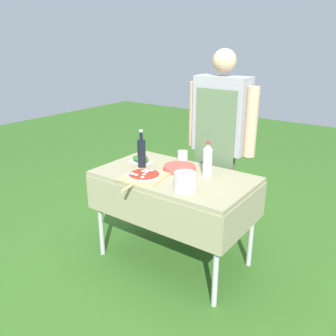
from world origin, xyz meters
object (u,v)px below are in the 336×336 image
(prep_table, at_px, (174,185))
(plate_stack, at_px, (179,168))
(pizza_on_peel, at_px, (144,176))
(herb_container, at_px, (141,159))
(sauce_jar, at_px, (183,157))
(mixing_tub, at_px, (185,182))
(oil_bottle, at_px, (142,153))
(water_bottle, at_px, (208,160))
(person_cook, at_px, (221,134))

(prep_table, distance_m, plate_stack, 0.15)
(pizza_on_peel, distance_m, herb_container, 0.37)
(pizza_on_peel, bearing_deg, sauce_jar, 74.38)
(prep_table, xyz_separation_m, mixing_tub, (0.24, -0.22, 0.16))
(herb_container, bearing_deg, sauce_jar, 35.46)
(oil_bottle, relative_size, plate_stack, 1.22)
(oil_bottle, bearing_deg, sauce_jar, 59.50)
(water_bottle, xyz_separation_m, sauce_jar, (-0.33, 0.16, -0.09))
(water_bottle, xyz_separation_m, plate_stack, (-0.25, -0.02, -0.11))
(herb_container, height_order, mixing_tub, mixing_tub)
(plate_stack, bearing_deg, herb_container, -175.09)
(person_cook, xyz_separation_m, herb_container, (-0.51, -0.46, -0.20))
(water_bottle, bearing_deg, mixing_tub, -86.29)
(oil_bottle, bearing_deg, person_cook, 54.58)
(prep_table, relative_size, sauce_jar, 12.50)
(water_bottle, height_order, herb_container, water_bottle)
(water_bottle, relative_size, mixing_tub, 1.79)
(mixing_tub, bearing_deg, oil_bottle, 161.13)
(prep_table, height_order, person_cook, person_cook)
(oil_bottle, height_order, mixing_tub, oil_bottle)
(pizza_on_peel, distance_m, plate_stack, 0.33)
(pizza_on_peel, bearing_deg, water_bottle, 29.60)
(person_cook, distance_m, pizza_on_peel, 0.81)
(person_cook, bearing_deg, oil_bottle, 55.81)
(pizza_on_peel, relative_size, oil_bottle, 1.55)
(plate_stack, relative_size, sauce_jar, 2.66)
(mixing_tub, bearing_deg, prep_table, 137.78)
(water_bottle, height_order, sauce_jar, water_bottle)
(prep_table, xyz_separation_m, person_cook, (0.11, 0.54, 0.32))
(herb_container, bearing_deg, oil_bottle, -46.32)
(pizza_on_peel, xyz_separation_m, herb_container, (-0.25, 0.27, 0.01))
(sauce_jar, bearing_deg, pizza_on_peel, -94.83)
(water_bottle, bearing_deg, sauce_jar, 154.33)
(person_cook, bearing_deg, prep_table, 79.82)
(pizza_on_peel, height_order, oil_bottle, oil_bottle)
(oil_bottle, distance_m, sauce_jar, 0.38)
(water_bottle, bearing_deg, person_cook, 105.30)
(herb_container, xyz_separation_m, sauce_jar, (0.29, 0.21, 0.02))
(pizza_on_peel, bearing_deg, prep_table, 41.17)
(prep_table, height_order, mixing_tub, mixing_tub)
(herb_container, height_order, sauce_jar, sauce_jar)
(oil_bottle, relative_size, herb_container, 1.71)
(water_bottle, height_order, plate_stack, water_bottle)
(prep_table, height_order, herb_container, herb_container)
(prep_table, distance_m, oil_bottle, 0.37)
(person_cook, height_order, mixing_tub, person_cook)
(person_cook, height_order, water_bottle, person_cook)
(prep_table, relative_size, plate_stack, 4.69)
(pizza_on_peel, relative_size, water_bottle, 1.81)
(person_cook, height_order, plate_stack, person_cook)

